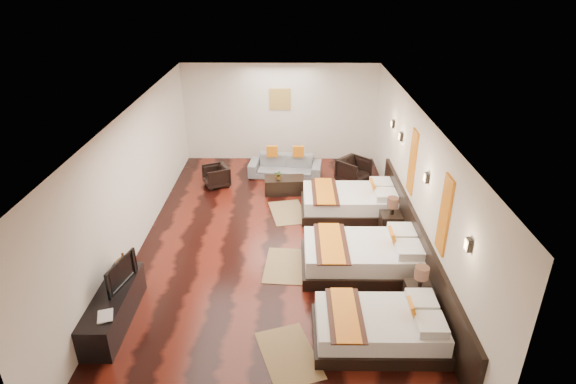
{
  "coord_description": "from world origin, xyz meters",
  "views": [
    {
      "loc": [
        0.34,
        -8.4,
        5.23
      ],
      "look_at": [
        0.27,
        0.15,
        1.1
      ],
      "focal_mm": 29.51,
      "sensor_mm": 36.0,
      "label": 1
    }
  ],
  "objects_px": {
    "figurine": "(124,261)",
    "coffee_table": "(285,185)",
    "armchair_right": "(354,171)",
    "nightstand_a": "(418,295)",
    "nightstand_b": "(391,222)",
    "armchair_left": "(216,176)",
    "tv_console": "(114,308)",
    "tv": "(117,272)",
    "table_plant": "(279,175)",
    "bed_mid": "(364,256)",
    "sofa": "(285,166)",
    "bed_near": "(380,327)",
    "bed_far": "(351,202)",
    "book": "(97,318)"
  },
  "relations": [
    {
      "from": "book",
      "to": "armchair_left",
      "type": "xyz_separation_m",
      "value": [
        0.88,
        5.79,
        -0.28
      ]
    },
    {
      "from": "book",
      "to": "coffee_table",
      "type": "distance_m",
      "value": 6.04
    },
    {
      "from": "bed_mid",
      "to": "sofa",
      "type": "xyz_separation_m",
      "value": [
        -1.54,
        4.39,
        -0.01
      ]
    },
    {
      "from": "bed_far",
      "to": "armchair_left",
      "type": "xyz_separation_m",
      "value": [
        -3.32,
        1.47,
        -0.01
      ]
    },
    {
      "from": "bed_near",
      "to": "nightstand_b",
      "type": "relative_size",
      "value": 2.28
    },
    {
      "from": "figurine",
      "to": "table_plant",
      "type": "relative_size",
      "value": 1.24
    },
    {
      "from": "nightstand_b",
      "to": "book",
      "type": "distance_m",
      "value": 5.99
    },
    {
      "from": "sofa",
      "to": "bed_near",
      "type": "bearing_deg",
      "value": -69.97
    },
    {
      "from": "figurine",
      "to": "bed_far",
      "type": "bearing_deg",
      "value": 36.06
    },
    {
      "from": "nightstand_b",
      "to": "tv",
      "type": "height_order",
      "value": "tv"
    },
    {
      "from": "tv",
      "to": "table_plant",
      "type": "bearing_deg",
      "value": -14.66
    },
    {
      "from": "nightstand_b",
      "to": "coffee_table",
      "type": "distance_m",
      "value": 3.06
    },
    {
      "from": "nightstand_b",
      "to": "tv",
      "type": "xyz_separation_m",
      "value": [
        -4.89,
        -2.54,
        0.48
      ]
    },
    {
      "from": "sofa",
      "to": "coffee_table",
      "type": "distance_m",
      "value": 1.05
    },
    {
      "from": "bed_far",
      "to": "armchair_left",
      "type": "bearing_deg",
      "value": 156.1
    },
    {
      "from": "nightstand_a",
      "to": "nightstand_b",
      "type": "height_order",
      "value": "nightstand_b"
    },
    {
      "from": "armchair_left",
      "to": "tv",
      "type": "bearing_deg",
      "value": -34.92
    },
    {
      "from": "bed_mid",
      "to": "armchair_left",
      "type": "bearing_deg",
      "value": 131.74
    },
    {
      "from": "nightstand_a",
      "to": "armchair_right",
      "type": "height_order",
      "value": "nightstand_a"
    },
    {
      "from": "figurine",
      "to": "coffee_table",
      "type": "xyz_separation_m",
      "value": [
        2.66,
        4.14,
        -0.5
      ]
    },
    {
      "from": "nightstand_b",
      "to": "tv_console",
      "type": "height_order",
      "value": "nightstand_b"
    },
    {
      "from": "bed_near",
      "to": "nightstand_b",
      "type": "height_order",
      "value": "nightstand_b"
    },
    {
      "from": "coffee_table",
      "to": "tv_console",
      "type": "bearing_deg",
      "value": -118.79
    },
    {
      "from": "tv_console",
      "to": "tv",
      "type": "distance_m",
      "value": 0.57
    },
    {
      "from": "armchair_left",
      "to": "coffee_table",
      "type": "relative_size",
      "value": 0.61
    },
    {
      "from": "nightstand_b",
      "to": "figurine",
      "type": "height_order",
      "value": "nightstand_b"
    },
    {
      "from": "figurine",
      "to": "sofa",
      "type": "relative_size",
      "value": 0.16
    },
    {
      "from": "figurine",
      "to": "sofa",
      "type": "xyz_separation_m",
      "value": [
        2.66,
        5.19,
        -0.42
      ]
    },
    {
      "from": "bed_far",
      "to": "book",
      "type": "height_order",
      "value": "bed_far"
    },
    {
      "from": "bed_far",
      "to": "figurine",
      "type": "bearing_deg",
      "value": -143.94
    },
    {
      "from": "bed_far",
      "to": "sofa",
      "type": "xyz_separation_m",
      "value": [
        -1.54,
        2.14,
        -0.0
      ]
    },
    {
      "from": "nightstand_a",
      "to": "tv",
      "type": "xyz_separation_m",
      "value": [
        -4.9,
        -0.08,
        0.48
      ]
    },
    {
      "from": "sofa",
      "to": "table_plant",
      "type": "distance_m",
      "value": 1.16
    },
    {
      "from": "armchair_right",
      "to": "nightstand_a",
      "type": "bearing_deg",
      "value": -130.91
    },
    {
      "from": "bed_mid",
      "to": "tv_console",
      "type": "height_order",
      "value": "bed_mid"
    },
    {
      "from": "book",
      "to": "nightstand_b",
      "type": "bearing_deg",
      "value": 34.28
    },
    {
      "from": "nightstand_b",
      "to": "armchair_left",
      "type": "relative_size",
      "value": 1.42
    },
    {
      "from": "sofa",
      "to": "tv_console",
      "type": "bearing_deg",
      "value": -108.01
    },
    {
      "from": "bed_mid",
      "to": "figurine",
      "type": "distance_m",
      "value": 4.29
    },
    {
      "from": "bed_mid",
      "to": "tv_console",
      "type": "relative_size",
      "value": 1.26
    },
    {
      "from": "tv",
      "to": "coffee_table",
      "type": "relative_size",
      "value": 0.81
    },
    {
      "from": "figurine",
      "to": "armchair_right",
      "type": "relative_size",
      "value": 0.42
    },
    {
      "from": "nightstand_b",
      "to": "tv_console",
      "type": "relative_size",
      "value": 0.48
    },
    {
      "from": "bed_mid",
      "to": "bed_near",
      "type": "bearing_deg",
      "value": -90.11
    },
    {
      "from": "tv_console",
      "to": "book",
      "type": "height_order",
      "value": "book"
    },
    {
      "from": "nightstand_b",
      "to": "sofa",
      "type": "bearing_deg",
      "value": 126.52
    },
    {
      "from": "tv_console",
      "to": "coffee_table",
      "type": "xyz_separation_m",
      "value": [
        2.66,
        4.84,
        -0.08
      ]
    },
    {
      "from": "book",
      "to": "figurine",
      "type": "bearing_deg",
      "value": 90.0
    },
    {
      "from": "tv_console",
      "to": "tv",
      "type": "bearing_deg",
      "value": 79.33
    },
    {
      "from": "bed_near",
      "to": "bed_far",
      "type": "height_order",
      "value": "bed_far"
    }
  ]
}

